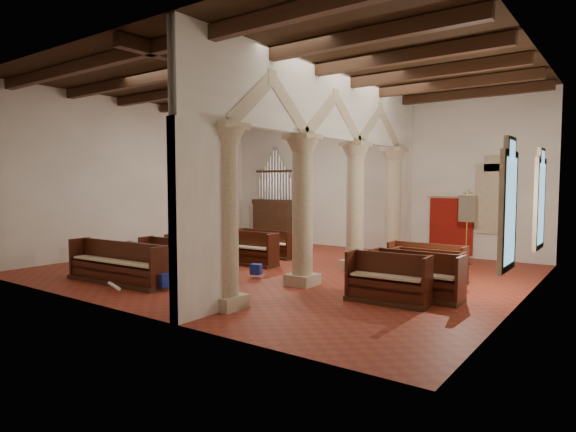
{
  "coord_description": "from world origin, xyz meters",
  "views": [
    {
      "loc": [
        9.06,
        -12.21,
        2.79
      ],
      "look_at": [
        -0.13,
        0.5,
        1.69
      ],
      "focal_mm": 30.0,
      "sensor_mm": 36.0,
      "label": 1
    }
  ],
  "objects_px": {
    "lectern": "(289,232)",
    "aisle_pew_0": "(388,286)",
    "pipe_organ": "(275,213)",
    "processional_banner": "(466,240)",
    "nave_pew_0": "(117,270)"
  },
  "relations": [
    {
      "from": "processional_banner",
      "to": "aisle_pew_0",
      "type": "relative_size",
      "value": 1.3
    },
    {
      "from": "nave_pew_0",
      "to": "aisle_pew_0",
      "type": "distance_m",
      "value": 7.39
    },
    {
      "from": "lectern",
      "to": "aisle_pew_0",
      "type": "bearing_deg",
      "value": -63.22
    },
    {
      "from": "lectern",
      "to": "processional_banner",
      "type": "height_order",
      "value": "processional_banner"
    },
    {
      "from": "aisle_pew_0",
      "to": "nave_pew_0",
      "type": "bearing_deg",
      "value": -164.36
    },
    {
      "from": "pipe_organ",
      "to": "processional_banner",
      "type": "distance_m",
      "value": 9.04
    },
    {
      "from": "lectern",
      "to": "aisle_pew_0",
      "type": "xyz_separation_m",
      "value": [
        8.16,
        -7.44,
        -0.13
      ]
    },
    {
      "from": "pipe_organ",
      "to": "nave_pew_0",
      "type": "relative_size",
      "value": 1.25
    },
    {
      "from": "pipe_organ",
      "to": "aisle_pew_0",
      "type": "relative_size",
      "value": 2.26
    },
    {
      "from": "aisle_pew_0",
      "to": "processional_banner",
      "type": "bearing_deg",
      "value": 87.17
    },
    {
      "from": "nave_pew_0",
      "to": "pipe_organ",
      "type": "bearing_deg",
      "value": 98.58
    },
    {
      "from": "pipe_organ",
      "to": "nave_pew_0",
      "type": "bearing_deg",
      "value": -78.49
    },
    {
      "from": "lectern",
      "to": "nave_pew_0",
      "type": "distance_m",
      "value": 9.87
    },
    {
      "from": "pipe_organ",
      "to": "lectern",
      "type": "distance_m",
      "value": 1.19
    },
    {
      "from": "nave_pew_0",
      "to": "aisle_pew_0",
      "type": "relative_size",
      "value": 1.82
    }
  ]
}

